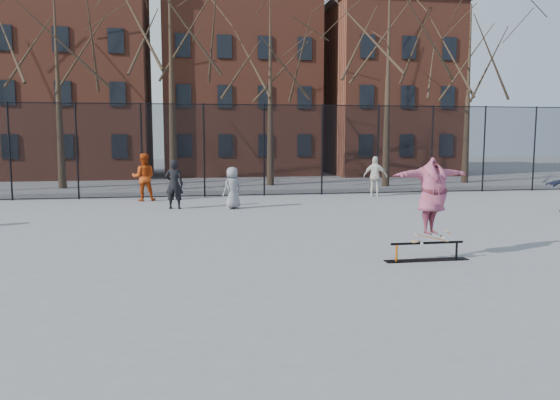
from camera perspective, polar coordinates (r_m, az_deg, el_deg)
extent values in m
plane|color=slate|center=(11.18, 1.60, -7.01)|extent=(100.00, 100.00, 0.00)
cube|color=black|center=(12.16, 15.06, -6.08)|extent=(1.84, 0.28, 0.01)
cylinder|color=#D25C0C|center=(11.85, 12.08, -5.42)|extent=(0.05, 0.05, 0.38)
cylinder|color=black|center=(12.42, 17.96, -5.05)|extent=(0.05, 0.05, 0.38)
cylinder|color=black|center=(12.08, 15.12, -4.36)|extent=(1.63, 0.05, 0.05)
imported|color=#773D99|center=(11.98, 15.64, 0.05)|extent=(2.08, 1.13, 1.63)
imported|color=black|center=(20.05, -11.00, 1.63)|extent=(0.72, 0.54, 1.79)
imported|color=#A8370E|center=(22.78, -14.05, 2.33)|extent=(0.95, 0.75, 1.93)
imported|color=silver|center=(24.11, 9.93, 2.45)|extent=(1.10, 0.82, 1.74)
imported|color=slate|center=(19.80, -5.00, 1.27)|extent=(0.89, 0.80, 1.52)
cylinder|color=black|center=(24.69, -26.41, 4.57)|extent=(0.07, 0.07, 4.00)
cylinder|color=black|center=(24.07, -20.45, 4.81)|extent=(0.07, 0.07, 4.00)
cylinder|color=black|center=(23.73, -14.25, 5.01)|extent=(0.07, 0.07, 4.00)
cylinder|color=black|center=(23.67, -7.94, 5.15)|extent=(0.07, 0.07, 4.00)
cylinder|color=black|center=(23.89, -1.67, 5.23)|extent=(0.07, 0.07, 4.00)
cylinder|color=black|center=(24.39, 4.42, 5.24)|extent=(0.07, 0.07, 4.00)
cylinder|color=black|center=(25.14, 10.20, 5.20)|extent=(0.07, 0.07, 4.00)
cylinder|color=black|center=(26.14, 15.59, 5.12)|extent=(0.07, 0.07, 4.00)
cylinder|color=black|center=(27.35, 20.54, 5.00)|extent=(0.07, 0.07, 4.00)
cylinder|color=black|center=(28.74, 25.04, 4.86)|extent=(0.07, 0.07, 4.00)
cube|color=black|center=(23.75, -4.55, 5.20)|extent=(34.00, 0.01, 4.00)
cylinder|color=black|center=(23.77, -4.59, 9.92)|extent=(34.00, 0.04, 0.04)
cone|color=black|center=(29.15, -22.41, 5.62)|extent=(0.40, 0.40, 4.62)
cone|color=black|center=(27.16, -11.58, 5.94)|extent=(0.40, 0.40, 4.62)
cone|color=black|center=(28.82, -0.44, 6.12)|extent=(0.40, 0.40, 4.62)
cone|color=black|center=(28.98, 10.85, 6.01)|extent=(0.40, 0.40, 4.62)
cone|color=black|center=(32.46, 19.21, 5.83)|extent=(0.40, 0.40, 4.62)
cube|color=brown|center=(37.43, -20.65, 11.52)|extent=(9.00, 7.00, 12.00)
cube|color=brown|center=(37.02, -4.10, 12.77)|extent=(10.00, 7.00, 13.00)
cube|color=brown|center=(39.20, 10.89, 10.86)|extent=(8.00, 7.00, 11.00)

